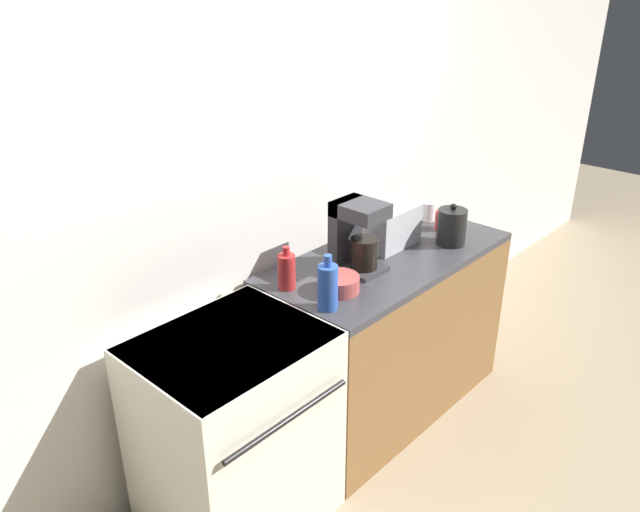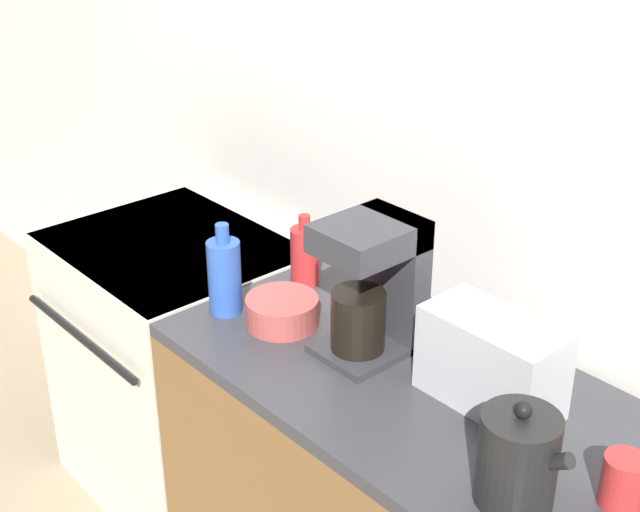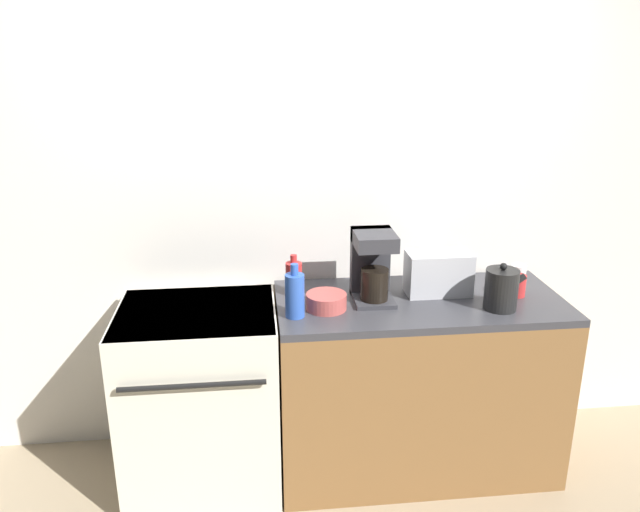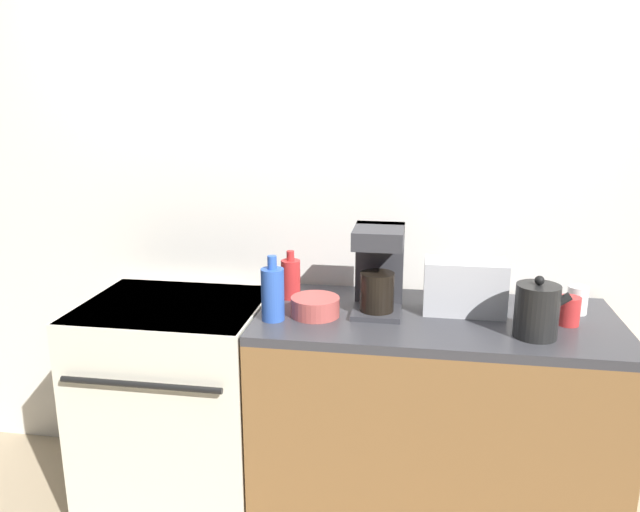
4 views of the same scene
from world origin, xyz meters
name	(u,v)px [view 3 (image 3 of 4)]	position (x,y,z in m)	size (l,w,h in m)	color
ground_plane	(326,509)	(0.00, 0.00, 0.00)	(12.00, 12.00, 0.00)	tan
wall_back	(310,207)	(0.00, 0.71, 1.30)	(8.00, 0.05, 2.60)	silver
stove	(201,396)	(-0.58, 0.30, 0.47)	(0.74, 0.65, 0.92)	silver
counter_block	(415,383)	(0.50, 0.33, 0.46)	(1.39, 0.66, 0.92)	brown
kettle	(502,289)	(0.84, 0.17, 1.02)	(0.19, 0.15, 0.23)	black
toaster	(438,273)	(0.60, 0.39, 1.03)	(0.31, 0.16, 0.21)	#BCBCC1
coffee_maker	(373,264)	(0.26, 0.36, 1.10)	(0.19, 0.24, 0.34)	#333338
bottle_blue	(295,295)	(-0.12, 0.19, 1.03)	(0.09, 0.09, 0.25)	#2D56B7
bottle_red	(294,278)	(-0.11, 0.45, 1.01)	(0.08, 0.08, 0.21)	#B72828
cup_white	(518,275)	(1.04, 0.45, 0.98)	(0.08, 0.08, 0.11)	white
cup_red	(517,285)	(0.98, 0.32, 0.98)	(0.08, 0.08, 0.11)	red
bowl	(326,301)	(0.03, 0.26, 0.96)	(0.19, 0.19, 0.07)	#B24C47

